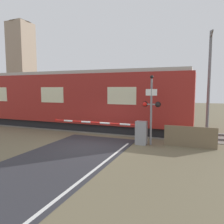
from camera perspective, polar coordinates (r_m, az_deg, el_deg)
name	(u,v)px	position (r m, az deg, el deg)	size (l,w,h in m)	color
ground_plane	(89,145)	(12.06, -5.95, -8.54)	(80.00, 80.00, 0.00)	#6B6047
track_bed	(117,130)	(15.95, 1.29, -4.81)	(36.00, 3.20, 0.13)	slate
train	(64,99)	(17.74, -12.44, 3.25)	(19.43, 3.01, 4.31)	black
crossing_barrier	(133,131)	(12.17, 5.53, -4.96)	(5.95, 0.44, 1.28)	gray
signal_post	(151,106)	(11.88, 10.21, 1.64)	(0.99, 0.26, 3.76)	gray
catenary_pole	(209,80)	(16.69, 24.03, 7.61)	(0.20, 1.90, 6.97)	slate
distant_building	(22,63)	(40.51, -22.51, 11.83)	(3.73, 3.73, 14.66)	gray
roadside_fence	(190,137)	(12.09, 19.71, -6.17)	(2.62, 0.06, 1.10)	#726047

